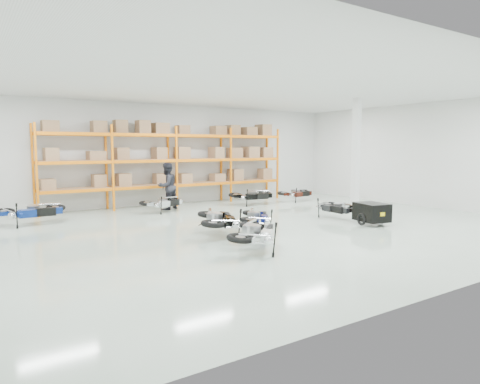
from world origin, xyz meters
TOP-DOWN VIEW (x-y plane):
  - room at (0.00, 0.00)m, footprint 18.00×18.00m
  - pallet_rack at (-0.00, 6.45)m, footprint 11.28×0.98m
  - structural_column at (5.20, 0.50)m, footprint 0.25×0.25m
  - moto_blue_centre at (-0.21, -0.34)m, footprint 1.64×1.81m
  - moto_silver_left at (-1.85, -2.61)m, footprint 2.03×2.05m
  - moto_black_far_left at (-1.66, -0.46)m, footprint 1.71×2.20m
  - moto_touring_right at (3.48, -0.18)m, footprint 0.94×1.72m
  - trailer at (3.48, -1.78)m, footprint 0.99×1.78m
  - moto_back_a at (-6.00, 4.48)m, footprint 1.94×1.02m
  - moto_back_b at (-1.23, 4.64)m, footprint 1.79×1.20m
  - moto_back_c at (3.01, 4.51)m, footprint 1.92×1.17m
  - moto_back_d at (5.48, 4.36)m, footprint 1.68×0.90m
  - person_back at (-0.80, 5.25)m, footprint 1.17×1.06m

SIDE VIEW (x-z plane):
  - trailer at x=3.48m, z-range 0.06..0.79m
  - moto_back_b at x=-1.23m, z-range -0.03..1.03m
  - moto_back_d at x=5.48m, z-range -0.03..1.03m
  - moto_blue_centre at x=-0.21m, z-range -0.03..1.04m
  - moto_touring_right at x=3.48m, z-range -0.03..1.05m
  - moto_back_c at x=3.01m, z-range -0.03..1.13m
  - moto_back_a at x=-6.00m, z-range -0.03..1.20m
  - moto_silver_left at x=-1.85m, z-range -0.04..1.21m
  - moto_black_far_left at x=-1.66m, z-range -0.04..1.24m
  - person_back at x=-0.80m, z-range 0.00..1.96m
  - room at x=0.00m, z-range -6.75..11.25m
  - structural_column at x=5.20m, z-range 0.00..4.50m
  - pallet_rack at x=0.00m, z-range 0.45..4.07m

